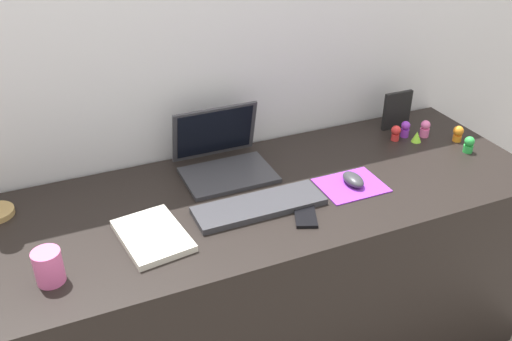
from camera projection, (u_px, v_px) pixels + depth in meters
The scene contains 16 objects.
back_wall at pixel (223, 135), 2.07m from camera, with size 3.07×0.05×1.55m, color silver.
desk at pixel (263, 280), 1.98m from camera, with size 1.87×0.67×0.74m, color black.
laptop at pixel (222, 155), 1.90m from camera, with size 0.30×0.26×0.21m.
keyboard at pixel (259, 206), 1.71m from camera, with size 0.41×0.13×0.02m, color #333338.
mousepad at pixel (351, 185), 1.83m from camera, with size 0.21×0.17×0.00m, color purple.
mouse at pixel (353, 180), 1.82m from camera, with size 0.06×0.10×0.03m, color #333338.
cell_phone at pixel (305, 215), 1.68m from camera, with size 0.06×0.13×0.01m, color black.
notebook_pad at pixel (153, 236), 1.58m from camera, with size 0.17×0.24×0.02m, color silver.
picture_frame at pixel (397, 110), 2.17m from camera, with size 0.12×0.02×0.15m, color black.
coffee_mug at pixel (49, 267), 1.41m from camera, with size 0.07×0.07×0.09m, color pink.
toy_figurine_pink at pixel (425, 129), 2.12m from camera, with size 0.04×0.04×0.07m.
toy_figurine_purple at pixel (405, 129), 2.12m from camera, with size 0.03×0.03×0.06m.
toy_figurine_orange at pixel (458, 133), 2.09m from camera, with size 0.04×0.04×0.06m.
toy_figurine_green at pixel (469, 144), 2.02m from camera, with size 0.04×0.04×0.06m.
toy_figurine_red at pixel (396, 132), 2.10m from camera, with size 0.04×0.04×0.06m.
toy_figurine_lime at pixel (417, 137), 2.09m from camera, with size 0.04×0.04×0.04m, color #8CDB33.
Camera 1 is at (-0.62, -1.38, 1.71)m, focal length 38.99 mm.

